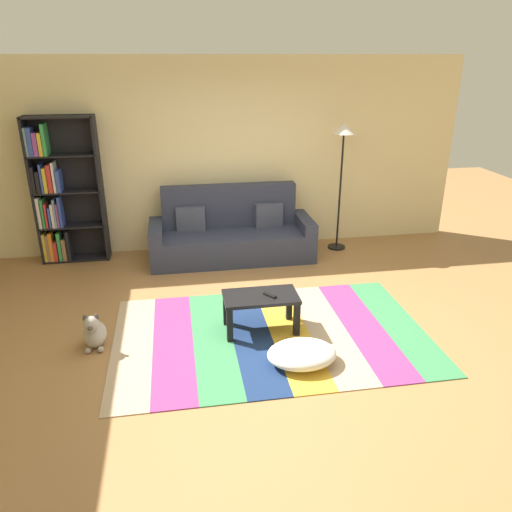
{
  "coord_description": "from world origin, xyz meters",
  "views": [
    {
      "loc": [
        -0.8,
        -4.49,
        2.69
      ],
      "look_at": [
        0.02,
        0.42,
        0.65
      ],
      "focal_mm": 34.55,
      "sensor_mm": 36.0,
      "label": 1
    }
  ],
  "objects_px": {
    "bookshelf": "(59,195)",
    "pouf": "(302,354)",
    "couch": "(231,235)",
    "standing_lamp": "(343,145)",
    "tv_remote": "(270,295)",
    "coffee_table": "(261,302)",
    "dog": "(94,332)"
  },
  "relations": [
    {
      "from": "bookshelf",
      "to": "couch",
      "type": "bearing_deg",
      "value": -7.08
    },
    {
      "from": "pouf",
      "to": "dog",
      "type": "xyz_separation_m",
      "value": [
        -1.94,
        0.63,
        0.05
      ]
    },
    {
      "from": "coffee_table",
      "to": "pouf",
      "type": "xyz_separation_m",
      "value": [
        0.27,
        -0.67,
        -0.22
      ]
    },
    {
      "from": "dog",
      "to": "tv_remote",
      "type": "distance_m",
      "value": 1.78
    },
    {
      "from": "dog",
      "to": "standing_lamp",
      "type": "xyz_separation_m",
      "value": [
        3.21,
        2.21,
        1.36
      ]
    },
    {
      "from": "bookshelf",
      "to": "pouf",
      "type": "bearing_deg",
      "value": -49.15
    },
    {
      "from": "coffee_table",
      "to": "dog",
      "type": "bearing_deg",
      "value": -178.54
    },
    {
      "from": "couch",
      "to": "bookshelf",
      "type": "height_order",
      "value": "bookshelf"
    },
    {
      "from": "coffee_table",
      "to": "tv_remote",
      "type": "distance_m",
      "value": 0.13
    },
    {
      "from": "couch",
      "to": "bookshelf",
      "type": "xyz_separation_m",
      "value": [
        -2.29,
        0.28,
        0.6
      ]
    },
    {
      "from": "standing_lamp",
      "to": "bookshelf",
      "type": "bearing_deg",
      "value": 177.21
    },
    {
      "from": "coffee_table",
      "to": "bookshelf",
      "type": "bearing_deg",
      "value": 134.85
    },
    {
      "from": "tv_remote",
      "to": "standing_lamp",
      "type": "bearing_deg",
      "value": 20.35
    },
    {
      "from": "bookshelf",
      "to": "dog",
      "type": "xyz_separation_m",
      "value": [
        0.67,
        -2.4,
        -0.78
      ]
    },
    {
      "from": "couch",
      "to": "pouf",
      "type": "xyz_separation_m",
      "value": [
        0.33,
        -2.74,
        -0.23
      ]
    },
    {
      "from": "tv_remote",
      "to": "couch",
      "type": "bearing_deg",
      "value": 57.66
    },
    {
      "from": "dog",
      "to": "standing_lamp",
      "type": "relative_size",
      "value": 0.22
    },
    {
      "from": "coffee_table",
      "to": "pouf",
      "type": "distance_m",
      "value": 0.76
    },
    {
      "from": "bookshelf",
      "to": "tv_remote",
      "type": "height_order",
      "value": "bookshelf"
    },
    {
      "from": "couch",
      "to": "standing_lamp",
      "type": "height_order",
      "value": "standing_lamp"
    },
    {
      "from": "bookshelf",
      "to": "standing_lamp",
      "type": "relative_size",
      "value": 1.08
    },
    {
      "from": "couch",
      "to": "dog",
      "type": "bearing_deg",
      "value": -127.43
    },
    {
      "from": "coffee_table",
      "to": "couch",
      "type": "bearing_deg",
      "value": 91.48
    },
    {
      "from": "bookshelf",
      "to": "pouf",
      "type": "relative_size",
      "value": 3.02
    },
    {
      "from": "coffee_table",
      "to": "standing_lamp",
      "type": "xyz_separation_m",
      "value": [
        1.54,
        2.17,
        1.19
      ]
    },
    {
      "from": "coffee_table",
      "to": "standing_lamp",
      "type": "distance_m",
      "value": 2.92
    },
    {
      "from": "pouf",
      "to": "dog",
      "type": "relative_size",
      "value": 1.65
    },
    {
      "from": "pouf",
      "to": "dog",
      "type": "height_order",
      "value": "dog"
    },
    {
      "from": "coffee_table",
      "to": "tv_remote",
      "type": "height_order",
      "value": "tv_remote"
    },
    {
      "from": "dog",
      "to": "couch",
      "type": "bearing_deg",
      "value": 52.57
    },
    {
      "from": "coffee_table",
      "to": "dog",
      "type": "relative_size",
      "value": 1.93
    },
    {
      "from": "couch",
      "to": "standing_lamp",
      "type": "xyz_separation_m",
      "value": [
        1.6,
        0.1,
        1.19
      ]
    }
  ]
}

